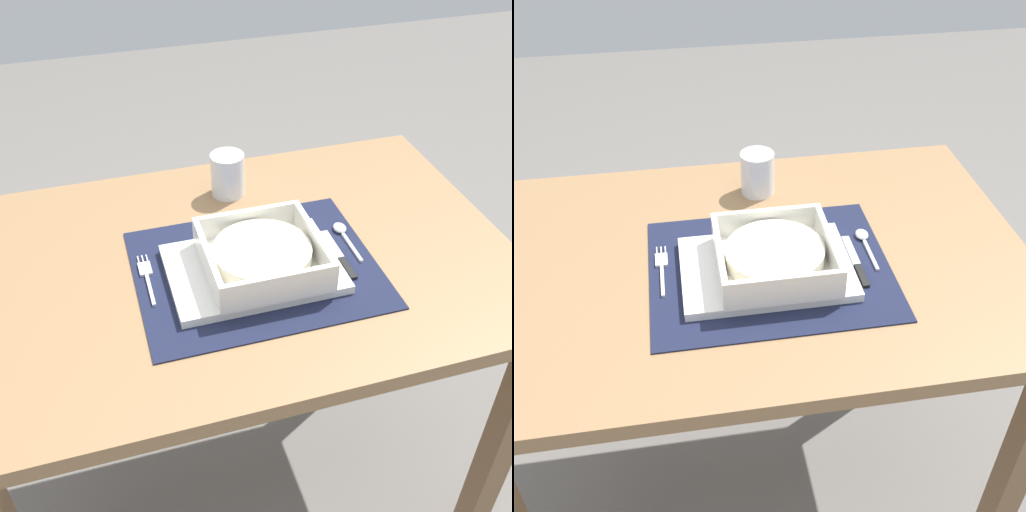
% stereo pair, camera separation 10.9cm
% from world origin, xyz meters
% --- Properties ---
extents(ground_plane, '(6.00, 6.00, 0.00)m').
position_xyz_m(ground_plane, '(0.00, 0.00, 0.00)').
color(ground_plane, slate).
extents(dining_table, '(1.00, 0.68, 0.71)m').
position_xyz_m(dining_table, '(0.00, 0.00, 0.60)').
color(dining_table, '#936D47').
rests_on(dining_table, ground).
extents(placemat, '(0.42, 0.34, 0.00)m').
position_xyz_m(placemat, '(0.02, -0.04, 0.71)').
color(placemat, '#191E38').
rests_on(placemat, dining_table).
extents(serving_plate, '(0.29, 0.21, 0.02)m').
position_xyz_m(serving_plate, '(0.02, -0.05, 0.72)').
color(serving_plate, white).
rests_on(serving_plate, placemat).
extents(porridge_bowl, '(0.20, 0.20, 0.06)m').
position_xyz_m(porridge_bowl, '(0.03, -0.06, 0.75)').
color(porridge_bowl, white).
rests_on(porridge_bowl, serving_plate).
extents(fork, '(0.02, 0.14, 0.00)m').
position_xyz_m(fork, '(-0.16, -0.01, 0.71)').
color(fork, silver).
rests_on(fork, placemat).
extents(spoon, '(0.02, 0.12, 0.01)m').
position_xyz_m(spoon, '(0.21, 0.01, 0.71)').
color(spoon, silver).
rests_on(spoon, placemat).
extents(butter_knife, '(0.01, 0.14, 0.01)m').
position_xyz_m(butter_knife, '(0.18, -0.06, 0.71)').
color(butter_knife, black).
rests_on(butter_knife, placemat).
extents(bread_knife, '(0.01, 0.13, 0.01)m').
position_xyz_m(bread_knife, '(0.15, -0.04, 0.71)').
color(bread_knife, '#59331E').
rests_on(bread_knife, placemat).
extents(drinking_glass, '(0.07, 0.07, 0.09)m').
position_xyz_m(drinking_glass, '(0.04, 0.21, 0.75)').
color(drinking_glass, white).
rests_on(drinking_glass, dining_table).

